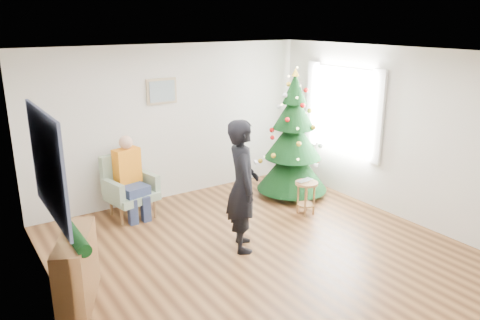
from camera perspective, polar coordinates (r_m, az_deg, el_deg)
floor at (r=6.40m, az=2.25°, el=-10.93°), size 5.00×5.00×0.00m
ceiling at (r=5.68m, az=2.55°, el=12.98°), size 5.00×5.00×0.00m
wall_back at (r=8.01m, az=-8.13°, el=4.55°), size 5.00×0.00×5.00m
wall_front at (r=4.27m, az=22.55°, el=-7.74°), size 5.00×0.00×5.00m
wall_left at (r=4.96m, az=-21.88°, el=-4.26°), size 0.00×5.00×5.00m
wall_right at (r=7.60m, az=17.92°, el=3.23°), size 0.00×5.00×5.00m
window_panel at (r=8.18m, az=12.49°, el=6.01°), size 0.04×1.30×1.40m
curtains at (r=8.16m, az=12.34°, el=6.00°), size 0.05×1.75×1.50m
christmas_tree at (r=8.05m, az=6.50°, el=2.45°), size 1.22×1.22×2.21m
stool at (r=7.47m, az=8.05°, el=-4.58°), size 0.36×0.36×0.54m
laptop at (r=7.38m, az=8.13°, el=-2.59°), size 0.32×0.23×0.02m
armchair at (r=7.52m, az=-13.29°, el=-4.05°), size 0.81×0.77×0.98m
seated_person at (r=7.38m, az=-13.21°, el=-2.00°), size 0.45×0.61×1.28m
standing_man at (r=6.12m, az=0.32°, el=-3.17°), size 0.66×0.77×1.77m
game_controller at (r=6.10m, az=1.96°, el=-0.31°), size 0.09×0.13×0.04m
console at (r=5.43m, az=-19.24°, el=-12.55°), size 0.69×1.03×0.80m
garland at (r=5.25m, az=-19.69°, el=-8.53°), size 0.14×0.90×0.14m
tapestry at (r=5.17m, az=-22.45°, el=-0.55°), size 0.03×1.50×1.15m
framed_picture at (r=7.79m, az=-9.52°, el=8.27°), size 0.52×0.05×0.42m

